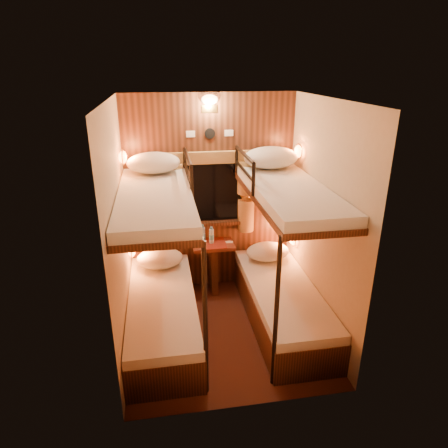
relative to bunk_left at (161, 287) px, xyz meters
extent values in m
plane|color=#3D1B10|center=(0.65, -0.07, -0.56)|extent=(2.10, 2.10, 0.00)
plane|color=silver|center=(0.65, -0.07, 1.84)|extent=(2.10, 2.10, 0.00)
plane|color=#C6B293|center=(0.65, 0.98, 0.64)|extent=(2.40, 0.00, 2.40)
plane|color=#C6B293|center=(0.65, -1.12, 0.64)|extent=(2.40, 0.00, 2.40)
plane|color=#C6B293|center=(-0.35, -0.07, 0.64)|extent=(0.00, 2.40, 2.40)
plane|color=#C6B293|center=(1.65, -0.07, 0.64)|extent=(0.00, 2.40, 2.40)
cube|color=#321A0D|center=(0.65, 0.97, 0.64)|extent=(2.00, 0.03, 2.40)
cube|color=#321A0D|center=(0.00, 0.00, -0.38)|extent=(0.70, 1.90, 0.35)
cube|color=silver|center=(0.00, 0.00, -0.16)|extent=(0.68, 1.88, 0.10)
cube|color=#321A0D|center=(0.00, 0.00, 0.89)|extent=(0.70, 1.90, 0.06)
cube|color=silver|center=(0.00, 0.00, 0.97)|extent=(0.68, 1.88, 0.10)
cylinder|color=black|center=(0.35, -0.90, 0.17)|extent=(0.04, 0.04, 1.45)
cylinder|color=black|center=(0.35, 0.88, 1.08)|extent=(0.04, 0.04, 0.32)
cylinder|color=black|center=(0.35, 0.03, 1.08)|extent=(0.04, 0.04, 0.32)
cylinder|color=black|center=(0.35, 0.46, 1.24)|extent=(0.04, 0.85, 0.04)
cylinder|color=black|center=(0.35, 0.46, 1.07)|extent=(0.03, 0.85, 0.03)
cube|color=#321A0D|center=(1.30, 0.00, -0.38)|extent=(0.70, 1.90, 0.35)
cube|color=silver|center=(1.30, 0.00, -0.16)|extent=(0.68, 1.88, 0.10)
cube|color=#321A0D|center=(1.30, 0.00, 0.89)|extent=(0.70, 1.90, 0.06)
cube|color=silver|center=(1.30, 0.00, 0.97)|extent=(0.68, 1.88, 0.10)
cylinder|color=black|center=(0.95, -0.90, 0.17)|extent=(0.04, 0.04, 1.45)
cylinder|color=black|center=(0.95, 0.88, 1.08)|extent=(0.04, 0.04, 0.32)
cylinder|color=black|center=(0.95, 0.03, 1.08)|extent=(0.04, 0.04, 0.32)
cylinder|color=black|center=(0.95, 0.46, 1.24)|extent=(0.04, 0.85, 0.04)
cylinder|color=black|center=(0.95, 0.46, 1.07)|extent=(0.03, 0.85, 0.03)
cube|color=black|center=(0.65, 0.95, 0.69)|extent=(0.98, 0.02, 0.78)
cube|color=black|center=(0.65, 0.94, 0.69)|extent=(0.90, 0.01, 0.70)
cube|color=#321A0D|center=(0.65, 0.90, 0.31)|extent=(1.00, 0.12, 0.04)
cube|color=brown|center=(0.65, 0.91, 1.12)|extent=(1.10, 0.06, 0.14)
cylinder|color=brown|center=(0.22, 0.90, 0.87)|extent=(0.22, 0.22, 0.40)
cylinder|color=brown|center=(0.22, 0.90, 0.64)|extent=(0.11, 0.11, 0.12)
cylinder|color=brown|center=(0.22, 0.90, 0.39)|extent=(0.20, 0.20, 0.40)
torus|color=#C18A38|center=(0.22, 0.90, 0.64)|extent=(0.14, 0.14, 0.02)
cylinder|color=brown|center=(1.08, 0.90, 0.87)|extent=(0.22, 0.22, 0.40)
cylinder|color=brown|center=(1.08, 0.90, 0.64)|extent=(0.11, 0.11, 0.12)
cylinder|color=brown|center=(1.08, 0.90, 0.39)|extent=(0.20, 0.20, 0.40)
torus|color=#C18A38|center=(1.08, 0.90, 0.64)|extent=(0.14, 0.14, 0.02)
cylinder|color=black|center=(0.65, 0.95, 1.39)|extent=(0.12, 0.02, 0.12)
cube|color=silver|center=(0.43, 0.95, 1.39)|extent=(0.10, 0.01, 0.07)
cube|color=silver|center=(0.87, 0.95, 1.39)|extent=(0.10, 0.01, 0.07)
cube|color=#C18A38|center=(0.65, 0.95, 1.66)|extent=(0.18, 0.01, 0.08)
ellipsoid|color=#FFCC8C|center=(0.65, 0.93, 1.76)|extent=(0.18, 0.09, 0.11)
ellipsoid|color=orange|center=(-0.31, 0.63, 0.14)|extent=(0.08, 0.20, 0.13)
torus|color=#C18A38|center=(-0.31, 0.63, 0.14)|extent=(0.02, 0.17, 0.17)
ellipsoid|color=orange|center=(-0.31, 0.63, 1.22)|extent=(0.08, 0.20, 0.13)
torus|color=#C18A38|center=(-0.31, 0.63, 1.22)|extent=(0.02, 0.17, 0.17)
ellipsoid|color=orange|center=(1.61, 0.63, 0.14)|extent=(0.08, 0.20, 0.13)
torus|color=#C18A38|center=(1.61, 0.63, 0.14)|extent=(0.02, 0.17, 0.17)
ellipsoid|color=orange|center=(1.61, 0.63, 1.22)|extent=(0.08, 0.20, 0.13)
torus|color=#C18A38|center=(1.61, 0.63, 1.22)|extent=(0.02, 0.17, 0.17)
cube|color=#591A14|center=(0.65, 0.78, 0.07)|extent=(0.50, 0.34, 0.04)
cube|color=#321A0D|center=(0.65, 0.78, -0.25)|extent=(0.08, 0.30, 0.61)
cube|color=maroon|center=(0.65, 0.78, 0.09)|extent=(0.30, 0.34, 0.01)
cylinder|color=#99BFE5|center=(0.52, 0.80, 0.20)|extent=(0.07, 0.07, 0.21)
cylinder|color=#3E86BB|center=(0.52, 0.80, 0.18)|extent=(0.07, 0.07, 0.07)
cylinder|color=#3E86BB|center=(0.52, 0.80, 0.32)|extent=(0.04, 0.04, 0.03)
cylinder|color=#99BFE5|center=(0.63, 0.79, 0.18)|extent=(0.06, 0.06, 0.18)
cylinder|color=#3E86BB|center=(0.63, 0.79, 0.17)|extent=(0.06, 0.06, 0.06)
cylinder|color=#3E86BB|center=(0.63, 0.79, 0.29)|extent=(0.03, 0.03, 0.03)
cube|color=silver|center=(0.86, 0.78, 0.09)|extent=(0.08, 0.07, 0.01)
cube|color=silver|center=(0.84, 0.79, 0.09)|extent=(0.08, 0.06, 0.01)
ellipsoid|color=silver|center=(0.00, 0.65, 0.01)|extent=(0.54, 0.39, 0.21)
ellipsoid|color=silver|center=(1.30, 0.63, 0.00)|extent=(0.53, 0.38, 0.21)
ellipsoid|color=silver|center=(0.00, 0.67, 1.14)|extent=(0.57, 0.41, 0.22)
ellipsoid|color=silver|center=(1.30, 0.67, 1.15)|extent=(0.62, 0.44, 0.24)
camera|label=1|loc=(0.05, -3.61, 2.12)|focal=32.00mm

